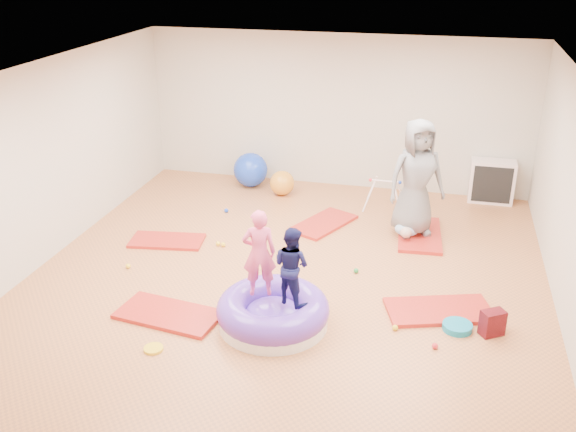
# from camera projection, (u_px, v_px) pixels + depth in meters

# --- Properties ---
(room) EXTENTS (7.01, 8.01, 2.81)m
(room) POSITION_uv_depth(u_px,v_px,m) (282.00, 189.00, 8.09)
(room) COLOR #C57941
(room) RESTS_ON ground
(gym_mat_front_left) EXTENTS (1.34, 0.80, 0.05)m
(gym_mat_front_left) POSITION_uv_depth(u_px,v_px,m) (168.00, 314.00, 7.94)
(gym_mat_front_left) COLOR red
(gym_mat_front_left) RESTS_ON ground
(gym_mat_mid_left) EXTENTS (1.18, 0.71, 0.05)m
(gym_mat_mid_left) POSITION_uv_depth(u_px,v_px,m) (167.00, 241.00, 9.87)
(gym_mat_mid_left) COLOR red
(gym_mat_mid_left) RESTS_ON ground
(gym_mat_center_back) EXTENTS (1.03, 1.31, 0.05)m
(gym_mat_center_back) POSITION_uv_depth(u_px,v_px,m) (323.00, 223.00, 10.46)
(gym_mat_center_back) COLOR red
(gym_mat_center_back) RESTS_ON ground
(gym_mat_right) EXTENTS (1.44, 1.02, 0.05)m
(gym_mat_right) POSITION_uv_depth(u_px,v_px,m) (439.00, 311.00, 8.02)
(gym_mat_right) COLOR red
(gym_mat_right) RESTS_ON ground
(gym_mat_rear_right) EXTENTS (0.75, 1.35, 0.05)m
(gym_mat_rear_right) POSITION_uv_depth(u_px,v_px,m) (419.00, 234.00, 10.07)
(gym_mat_rear_right) COLOR red
(gym_mat_rear_right) RESTS_ON ground
(inflatable_cushion) EXTENTS (1.37, 1.37, 0.43)m
(inflatable_cushion) POSITION_uv_depth(u_px,v_px,m) (273.00, 312.00, 7.72)
(inflatable_cushion) COLOR white
(inflatable_cushion) RESTS_ON ground
(child_pink) EXTENTS (0.46, 0.37, 1.10)m
(child_pink) POSITION_uv_depth(u_px,v_px,m) (259.00, 249.00, 7.54)
(child_pink) COLOR #F25281
(child_pink) RESTS_ON inflatable_cushion
(child_navy) EXTENTS (0.58, 0.53, 0.96)m
(child_navy) POSITION_uv_depth(u_px,v_px,m) (291.00, 262.00, 7.41)
(child_navy) COLOR #121443
(child_navy) RESTS_ON inflatable_cushion
(adult_caregiver) EXTENTS (1.05, 0.91, 1.82)m
(adult_caregiver) POSITION_uv_depth(u_px,v_px,m) (416.00, 177.00, 9.74)
(adult_caregiver) COLOR slate
(adult_caregiver) RESTS_ON gym_mat_rear_right
(infant) EXTENTS (0.37, 0.37, 0.22)m
(infant) POSITION_uv_depth(u_px,v_px,m) (407.00, 230.00, 9.89)
(infant) COLOR #9EC0E3
(infant) RESTS_ON gym_mat_rear_right
(ball_pit_balls) EXTENTS (4.37, 3.25, 0.07)m
(ball_pit_balls) POSITION_uv_depth(u_px,v_px,m) (280.00, 265.00, 9.11)
(ball_pit_balls) COLOR yellow
(ball_pit_balls) RESTS_ON ground
(exercise_ball_blue) EXTENTS (0.64, 0.64, 0.64)m
(exercise_ball_blue) POSITION_uv_depth(u_px,v_px,m) (251.00, 170.00, 11.99)
(exercise_ball_blue) COLOR blue
(exercise_ball_blue) RESTS_ON ground
(exercise_ball_orange) EXTENTS (0.45, 0.45, 0.45)m
(exercise_ball_orange) POSITION_uv_depth(u_px,v_px,m) (282.00, 183.00, 11.62)
(exercise_ball_orange) COLOR orange
(exercise_ball_orange) RESTS_ON ground
(infant_play_gym) EXTENTS (0.67, 0.64, 0.52)m
(infant_play_gym) POSITION_uv_depth(u_px,v_px,m) (385.00, 190.00, 10.98)
(infant_play_gym) COLOR white
(infant_play_gym) RESTS_ON ground
(cube_shelf) EXTENTS (0.76, 0.37, 0.76)m
(cube_shelf) POSITION_uv_depth(u_px,v_px,m) (492.00, 181.00, 11.25)
(cube_shelf) COLOR white
(cube_shelf) RESTS_ON ground
(balance_disc) EXTENTS (0.36, 0.36, 0.08)m
(balance_disc) POSITION_uv_depth(u_px,v_px,m) (457.00, 327.00, 7.67)
(balance_disc) COLOR #1282A8
(balance_disc) RESTS_ON ground
(backpack) EXTENTS (0.32, 0.29, 0.31)m
(backpack) POSITION_uv_depth(u_px,v_px,m) (492.00, 323.00, 7.53)
(backpack) COLOR maroon
(backpack) RESTS_ON ground
(yellow_toy) EXTENTS (0.22, 0.22, 0.03)m
(yellow_toy) POSITION_uv_depth(u_px,v_px,m) (153.00, 349.00, 7.30)
(yellow_toy) COLOR yellow
(yellow_toy) RESTS_ON ground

